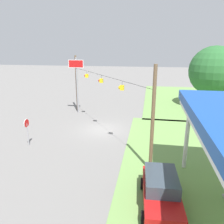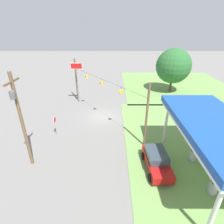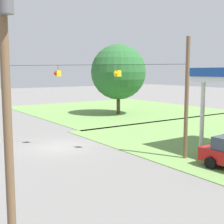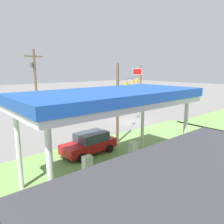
% 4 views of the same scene
% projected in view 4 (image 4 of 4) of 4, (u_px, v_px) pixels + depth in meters
% --- Properties ---
extents(ground_plane, '(160.00, 160.00, 0.00)m').
position_uv_depth(ground_plane, '(132.00, 121.00, 28.62)').
color(ground_plane, slate).
extents(gas_station_canopy, '(11.66, 5.44, 5.50)m').
position_uv_depth(gas_station_canopy, '(112.00, 99.00, 13.34)').
color(gas_station_canopy, silver).
rests_on(gas_station_canopy, ground).
extents(fuel_pump_near, '(0.71, 0.56, 1.78)m').
position_uv_depth(fuel_pump_near, '(133.00, 154.00, 15.38)').
color(fuel_pump_near, gray).
rests_on(fuel_pump_near, ground).
extents(fuel_pump_far, '(0.71, 0.56, 1.78)m').
position_uv_depth(fuel_pump_far, '(88.00, 171.00, 12.91)').
color(fuel_pump_far, gray).
rests_on(fuel_pump_far, ground).
extents(car_at_pumps_front, '(4.62, 2.29, 1.77)m').
position_uv_depth(car_at_pumps_front, '(90.00, 143.00, 17.57)').
color(car_at_pumps_front, '#AD1414').
rests_on(car_at_pumps_front, ground).
extents(car_at_pumps_rear, '(5.25, 2.29, 1.80)m').
position_uv_depth(car_at_pumps_rear, '(151.00, 190.00, 10.75)').
color(car_at_pumps_rear, white).
rests_on(car_at_pumps_rear, ground).
extents(stop_sign_roadside, '(0.80, 0.08, 2.50)m').
position_uv_depth(stop_sign_roadside, '(77.00, 106.00, 29.20)').
color(stop_sign_roadside, '#99999E').
rests_on(stop_sign_roadside, ground).
extents(stop_sign_overhead, '(0.22, 1.94, 7.12)m').
position_uv_depth(stop_sign_overhead, '(137.00, 81.00, 34.61)').
color(stop_sign_overhead, gray).
rests_on(stop_sign_overhead, ground).
extents(utility_pole_main, '(2.20, 0.44, 9.01)m').
position_uv_depth(utility_pole_main, '(35.00, 84.00, 26.01)').
color(utility_pole_main, brown).
rests_on(utility_pole_main, ground).
extents(signal_span_gantry, '(14.36, 10.24, 7.30)m').
position_uv_depth(signal_span_gantry, '(132.00, 91.00, 27.86)').
color(signal_span_gantry, brown).
rests_on(signal_span_gantry, ground).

